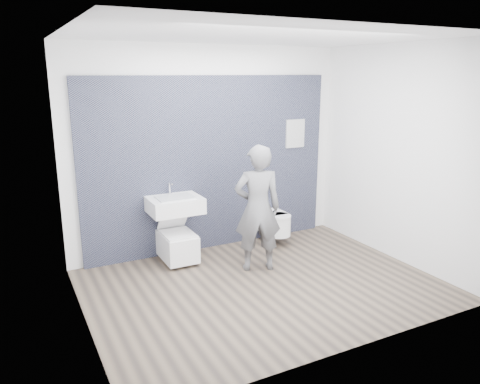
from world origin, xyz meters
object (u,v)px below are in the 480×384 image
washbasin (175,205)px  toilet_square (177,244)px  toilet_rounded (275,223)px  visitor (258,208)px

washbasin → toilet_square: bearing=-90.0°
toilet_square → washbasin: bearing=90.0°
washbasin → toilet_square: 0.54m
washbasin → toilet_rounded: washbasin is taller
toilet_square → visitor: bearing=-39.9°
toilet_rounded → visitor: size_ratio=0.36×
washbasin → visitor: visitor is taller
toilet_square → toilet_rounded: bearing=0.2°
toilet_square → visitor: (0.82, -0.69, 0.56)m
washbasin → visitor: bearing=-41.5°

